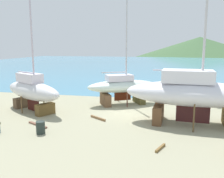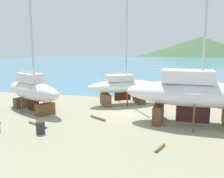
% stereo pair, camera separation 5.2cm
% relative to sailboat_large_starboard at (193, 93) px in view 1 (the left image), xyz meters
% --- Properties ---
extents(ground_plane, '(37.90, 37.90, 0.00)m').
position_rel_sailboat_large_starboard_xyz_m(ground_plane, '(-5.59, -0.91, -2.48)').
color(ground_plane, gray).
extents(sea_water, '(136.45, 106.92, 0.01)m').
position_rel_sailboat_large_starboard_xyz_m(sea_water, '(-5.59, 62.02, -2.48)').
color(sea_water, teal).
rests_on(sea_water, ground).
extents(headland_hill, '(146.00, 146.00, 23.16)m').
position_rel_sailboat_large_starboard_xyz_m(headland_hill, '(18.08, 147.64, -2.48)').
color(headland_hill, '#3F6039').
rests_on(headland_hill, ground).
extents(sailboat_large_starboard, '(10.79, 4.15, 18.16)m').
position_rel_sailboat_large_starboard_xyz_m(sailboat_large_starboard, '(0.00, 0.00, 0.00)').
color(sailboat_large_starboard, brown).
rests_on(sailboat_large_starboard, ground).
extents(sailboat_mid_port, '(7.92, 5.67, 11.60)m').
position_rel_sailboat_large_starboard_xyz_m(sailboat_mid_port, '(-14.29, 0.90, -0.51)').
color(sailboat_mid_port, brown).
rests_on(sailboat_mid_port, ground).
extents(sailboat_far_slipway, '(7.77, 5.88, 11.06)m').
position_rel_sailboat_large_starboard_xyz_m(sailboat_far_slipway, '(-6.52, 5.38, -0.60)').
color(sailboat_far_slipway, brown).
rests_on(sailboat_far_slipway, ground).
extents(worker, '(0.37, 0.49, 1.77)m').
position_rel_sailboat_large_starboard_xyz_m(worker, '(2.84, 6.27, -1.56)').
color(worker, '#3B7B44').
rests_on(worker, ground).
extents(barrel_rust_near, '(0.86, 0.86, 0.87)m').
position_rel_sailboat_large_starboard_xyz_m(barrel_rust_near, '(-10.57, -4.54, -2.05)').
color(barrel_rust_near, '#26312D').
rests_on(barrel_rust_near, ground).
extents(timber_plank_near, '(0.59, 1.24, 0.15)m').
position_rel_sailboat_large_starboard_xyz_m(timber_plank_near, '(-2.28, -5.43, -2.41)').
color(timber_plank_near, brown).
rests_on(timber_plank_near, ground).
extents(timber_long_fore, '(1.58, 1.13, 0.18)m').
position_rel_sailboat_large_starboard_xyz_m(timber_long_fore, '(-7.56, -0.39, -2.39)').
color(timber_long_fore, brown).
rests_on(timber_long_fore, ground).
extents(timber_short_skew, '(2.06, 1.22, 0.13)m').
position_rel_sailboat_large_starboard_xyz_m(timber_short_skew, '(-11.66, -3.02, -2.42)').
color(timber_short_skew, brown).
rests_on(timber_short_skew, ground).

